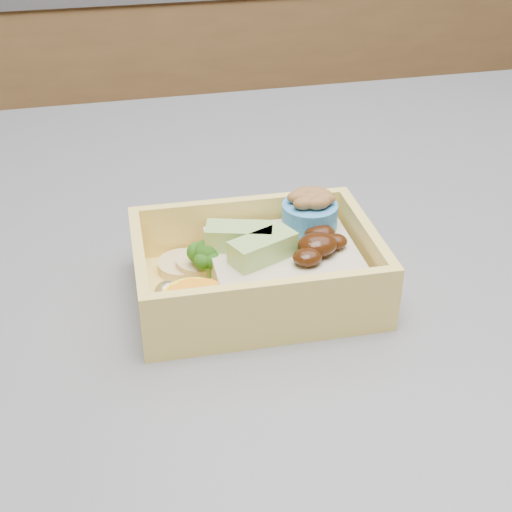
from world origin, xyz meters
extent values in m
cube|color=brown|center=(0.00, 1.20, 0.45)|extent=(3.20, 0.60, 0.90)
cube|color=#F3D164|center=(-0.21, -0.09, 0.92)|extent=(0.16, 0.12, 0.01)
cube|color=#F3D164|center=(-0.21, -0.04, 0.95)|extent=(0.16, 0.01, 0.04)
cube|color=#F3D164|center=(-0.21, -0.14, 0.95)|extent=(0.16, 0.01, 0.04)
cube|color=#F3D164|center=(-0.13, -0.09, 0.95)|extent=(0.01, 0.10, 0.04)
cube|color=#F3D164|center=(-0.28, -0.09, 0.95)|extent=(0.01, 0.10, 0.04)
cube|color=tan|center=(-0.19, -0.09, 0.94)|extent=(0.10, 0.09, 0.02)
ellipsoid|color=black|center=(-0.17, -0.10, 0.96)|extent=(0.03, 0.02, 0.01)
ellipsoid|color=black|center=(-0.16, -0.08, 0.96)|extent=(0.02, 0.02, 0.01)
ellipsoid|color=black|center=(-0.18, -0.11, 0.96)|extent=(0.02, 0.02, 0.01)
ellipsoid|color=black|center=(-0.16, -0.09, 0.96)|extent=(0.02, 0.02, 0.01)
cube|color=#98C466|center=(-0.21, -0.10, 0.96)|extent=(0.05, 0.04, 0.02)
cube|color=#98C466|center=(-0.22, -0.08, 0.96)|extent=(0.05, 0.03, 0.02)
cylinder|color=#70AC5C|center=(-0.24, -0.08, 0.93)|extent=(0.01, 0.01, 0.01)
sphere|color=#265B14|center=(-0.24, -0.08, 0.95)|extent=(0.02, 0.02, 0.02)
sphere|color=#265B14|center=(-0.23, -0.07, 0.95)|extent=(0.01, 0.01, 0.01)
sphere|color=#265B14|center=(-0.25, -0.07, 0.95)|extent=(0.01, 0.01, 0.01)
sphere|color=#265B14|center=(-0.24, -0.08, 0.95)|extent=(0.01, 0.01, 0.01)
sphere|color=#265B14|center=(-0.24, -0.08, 0.95)|extent=(0.01, 0.01, 0.01)
sphere|color=#265B14|center=(-0.24, -0.07, 0.95)|extent=(0.01, 0.01, 0.01)
cylinder|color=yellow|center=(-0.26, -0.11, 0.94)|extent=(0.04, 0.04, 0.02)
cylinder|color=orange|center=(-0.26, -0.11, 0.95)|extent=(0.02, 0.02, 0.00)
cylinder|color=orange|center=(-0.26, -0.12, 0.95)|extent=(0.02, 0.02, 0.00)
cylinder|color=orange|center=(-0.25, -0.12, 0.95)|extent=(0.02, 0.02, 0.00)
cylinder|color=tan|center=(-0.25, -0.06, 0.93)|extent=(0.04, 0.04, 0.01)
cylinder|color=tan|center=(-0.24, -0.06, 0.94)|extent=(0.04, 0.04, 0.01)
ellipsoid|color=silver|center=(-0.23, -0.05, 0.94)|extent=(0.02, 0.02, 0.02)
ellipsoid|color=silver|center=(-0.27, -0.10, 0.94)|extent=(0.02, 0.02, 0.02)
cylinder|color=#3B86C9|center=(-0.16, -0.06, 0.96)|extent=(0.04, 0.04, 0.02)
ellipsoid|color=brown|center=(-0.16, -0.06, 0.97)|extent=(0.02, 0.01, 0.01)
ellipsoid|color=brown|center=(-0.16, -0.06, 0.97)|extent=(0.02, 0.01, 0.01)
ellipsoid|color=brown|center=(-0.17, -0.06, 0.97)|extent=(0.02, 0.01, 0.01)
ellipsoid|color=brown|center=(-0.16, -0.07, 0.97)|extent=(0.02, 0.01, 0.01)
ellipsoid|color=brown|center=(-0.17, -0.07, 0.97)|extent=(0.02, 0.01, 0.01)
ellipsoid|color=brown|center=(-0.16, -0.07, 0.97)|extent=(0.02, 0.01, 0.01)
ellipsoid|color=brown|center=(-0.17, -0.05, 0.97)|extent=(0.02, 0.01, 0.01)
ellipsoid|color=brown|center=(-0.16, -0.05, 0.97)|extent=(0.02, 0.01, 0.01)
camera|label=1|loc=(-0.30, -0.48, 1.20)|focal=50.00mm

